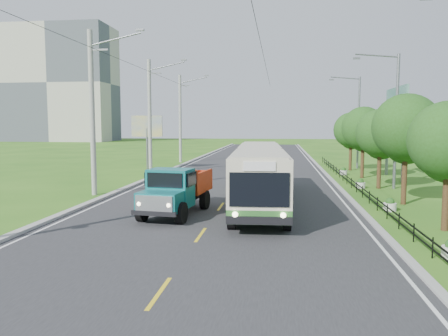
% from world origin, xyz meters
% --- Properties ---
extents(ground, '(240.00, 240.00, 0.00)m').
position_xyz_m(ground, '(0.00, 0.00, 0.00)').
color(ground, '#2B6317').
rests_on(ground, ground).
extents(road, '(14.00, 120.00, 0.02)m').
position_xyz_m(road, '(0.00, 20.00, 0.01)').
color(road, '#28282B').
rests_on(road, ground).
extents(curb_left, '(0.40, 120.00, 0.15)m').
position_xyz_m(curb_left, '(-7.20, 20.00, 0.07)').
color(curb_left, '#9E9E99').
rests_on(curb_left, ground).
extents(curb_right, '(0.30, 120.00, 0.10)m').
position_xyz_m(curb_right, '(7.15, 20.00, 0.05)').
color(curb_right, '#9E9E99').
rests_on(curb_right, ground).
extents(edge_line_left, '(0.12, 120.00, 0.00)m').
position_xyz_m(edge_line_left, '(-6.65, 20.00, 0.02)').
color(edge_line_left, silver).
rests_on(edge_line_left, road).
extents(edge_line_right, '(0.12, 120.00, 0.00)m').
position_xyz_m(edge_line_right, '(6.65, 20.00, 0.02)').
color(edge_line_right, silver).
rests_on(edge_line_right, road).
extents(centre_dash, '(0.12, 2.20, 0.00)m').
position_xyz_m(centre_dash, '(0.00, 0.00, 0.02)').
color(centre_dash, yellow).
rests_on(centre_dash, road).
extents(railing_right, '(0.04, 40.00, 0.60)m').
position_xyz_m(railing_right, '(8.00, 14.00, 0.30)').
color(railing_right, black).
rests_on(railing_right, ground).
extents(pole_near, '(3.51, 0.32, 10.00)m').
position_xyz_m(pole_near, '(-8.26, 9.00, 5.09)').
color(pole_near, gray).
rests_on(pole_near, ground).
extents(pole_mid, '(3.51, 0.32, 10.00)m').
position_xyz_m(pole_mid, '(-8.26, 21.00, 5.09)').
color(pole_mid, gray).
rests_on(pole_mid, ground).
extents(pole_far, '(3.51, 0.32, 10.00)m').
position_xyz_m(pole_far, '(-8.26, 33.00, 5.09)').
color(pole_far, gray).
rests_on(pole_far, ground).
extents(tree_third, '(3.60, 3.62, 6.00)m').
position_xyz_m(tree_third, '(9.86, 8.14, 3.99)').
color(tree_third, '#382314').
rests_on(tree_third, ground).
extents(tree_fourth, '(3.24, 3.31, 5.40)m').
position_xyz_m(tree_fourth, '(9.86, 14.14, 3.59)').
color(tree_fourth, '#382314').
rests_on(tree_fourth, ground).
extents(tree_fifth, '(3.48, 3.52, 5.80)m').
position_xyz_m(tree_fifth, '(9.86, 20.14, 3.85)').
color(tree_fifth, '#382314').
rests_on(tree_fifth, ground).
extents(tree_back, '(3.30, 3.36, 5.50)m').
position_xyz_m(tree_back, '(9.86, 26.14, 3.65)').
color(tree_back, '#382314').
rests_on(tree_back, ground).
extents(streetlight_mid, '(3.02, 0.20, 9.07)m').
position_xyz_m(streetlight_mid, '(10.64, 14.00, 4.90)').
color(streetlight_mid, slate).
rests_on(streetlight_mid, ground).
extents(streetlight_far, '(3.02, 0.20, 9.07)m').
position_xyz_m(streetlight_far, '(10.64, 28.00, 4.90)').
color(streetlight_far, slate).
rests_on(streetlight_far, ground).
extents(planter_near, '(0.64, 0.64, 0.67)m').
position_xyz_m(planter_near, '(8.60, 6.00, 0.29)').
color(planter_near, silver).
rests_on(planter_near, ground).
extents(planter_mid, '(0.64, 0.64, 0.67)m').
position_xyz_m(planter_mid, '(8.60, 14.00, 0.29)').
color(planter_mid, silver).
rests_on(planter_mid, ground).
extents(planter_far, '(0.64, 0.64, 0.67)m').
position_xyz_m(planter_far, '(8.60, 22.00, 0.29)').
color(planter_far, silver).
rests_on(planter_far, ground).
extents(billboard_left, '(3.00, 0.20, 5.20)m').
position_xyz_m(billboard_left, '(-9.50, 24.00, 3.87)').
color(billboard_left, slate).
rests_on(billboard_left, ground).
extents(billboard_right, '(0.24, 6.00, 7.30)m').
position_xyz_m(billboard_right, '(12.30, 20.00, 5.34)').
color(billboard_right, slate).
rests_on(billboard_right, ground).
extents(apartment_near, '(28.00, 14.00, 30.00)m').
position_xyz_m(apartment_near, '(-55.00, 95.00, 15.00)').
color(apartment_near, '#B7B2A3').
rests_on(apartment_near, ground).
extents(apartment_far, '(24.00, 14.00, 26.00)m').
position_xyz_m(apartment_far, '(-80.00, 120.00, 13.00)').
color(apartment_far, '#B7B2A3').
rests_on(apartment_far, ground).
extents(bus, '(3.21, 15.76, 3.02)m').
position_xyz_m(bus, '(1.96, 7.56, 1.82)').
color(bus, '#2D6629').
rests_on(bus, ground).
extents(dump_truck, '(2.73, 5.66, 2.29)m').
position_xyz_m(dump_truck, '(-1.86, 3.79, 1.30)').
color(dump_truck, '#116568').
rests_on(dump_truck, ground).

